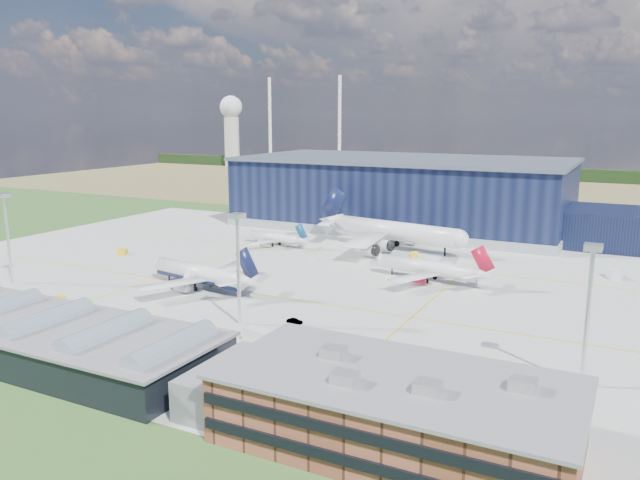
# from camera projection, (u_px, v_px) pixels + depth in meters

# --- Properties ---
(ground) EXTENTS (600.00, 600.00, 0.00)m
(ground) POSITION_uv_depth(u_px,v_px,m) (274.00, 284.00, 158.37)
(ground) COLOR #2F5520
(ground) RESTS_ON ground
(apron) EXTENTS (220.00, 160.00, 0.08)m
(apron) POSITION_uv_depth(u_px,v_px,m) (294.00, 275.00, 167.08)
(apron) COLOR #B0B0AA
(apron) RESTS_ON ground
(farmland) EXTENTS (600.00, 220.00, 0.01)m
(farmland) POSITION_uv_depth(u_px,v_px,m) (478.00, 191.00, 350.10)
(farmland) COLOR olive
(farmland) RESTS_ON ground
(treeline) EXTENTS (600.00, 8.00, 8.00)m
(treeline) POSITION_uv_depth(u_px,v_px,m) (507.00, 172.00, 419.03)
(treeline) COLOR black
(treeline) RESTS_ON ground
(horizon_dressing) EXTENTS (440.20, 18.00, 70.00)m
(horizon_dressing) POSITION_uv_depth(u_px,v_px,m) (261.00, 125.00, 493.96)
(horizon_dressing) COLOR white
(horizon_dressing) RESTS_ON ground
(hangar) EXTENTS (145.00, 62.00, 26.10)m
(hangar) POSITION_uv_depth(u_px,v_px,m) (410.00, 196.00, 237.43)
(hangar) COLOR black
(hangar) RESTS_ON ground
(ops_building) EXTENTS (46.00, 23.00, 10.90)m
(ops_building) POSITION_uv_depth(u_px,v_px,m) (396.00, 410.00, 80.45)
(ops_building) COLOR brown
(ops_building) RESTS_ON ground
(glass_concourse) EXTENTS (78.00, 23.00, 8.60)m
(glass_concourse) POSITION_uv_depth(u_px,v_px,m) (62.00, 340.00, 108.24)
(glass_concourse) COLOR black
(glass_concourse) RESTS_ON ground
(light_mast_west) EXTENTS (2.60, 2.60, 23.00)m
(light_mast_west) POSITION_uv_depth(u_px,v_px,m) (6.00, 223.00, 156.08)
(light_mast_west) COLOR silver
(light_mast_west) RESTS_ON ground
(light_mast_center) EXTENTS (2.60, 2.60, 23.00)m
(light_mast_center) POSITION_uv_depth(u_px,v_px,m) (238.00, 251.00, 124.68)
(light_mast_center) COLOR silver
(light_mast_center) RESTS_ON ground
(light_mast_east) EXTENTS (2.60, 2.60, 23.00)m
(light_mast_east) POSITION_uv_depth(u_px,v_px,m) (589.00, 292.00, 95.53)
(light_mast_east) COLOR silver
(light_mast_east) RESTS_ON ground
(airliner_navy) EXTENTS (42.59, 41.93, 12.07)m
(airliner_navy) POSITION_uv_depth(u_px,v_px,m) (199.00, 264.00, 153.10)
(airliner_navy) COLOR white
(airliner_navy) RESTS_ON ground
(airliner_red) EXTENTS (38.48, 37.88, 10.91)m
(airliner_red) POSITION_uv_depth(u_px,v_px,m) (428.00, 260.00, 159.84)
(airliner_red) COLOR white
(airliner_red) RESTS_ON ground
(airliner_widebody) EXTENTS (64.59, 63.62, 18.13)m
(airliner_widebody) POSITION_uv_depth(u_px,v_px,m) (396.00, 221.00, 196.90)
(airliner_widebody) COLOR white
(airliner_widebody) RESTS_ON ground
(airliner_regional) EXTENTS (29.23, 28.76, 8.35)m
(airliner_regional) POSITION_uv_depth(u_px,v_px,m) (274.00, 233.00, 203.35)
(airliner_regional) COLOR white
(airliner_regional) RESTS_ON ground
(gse_tug_a) EXTENTS (3.96, 4.57, 1.63)m
(gse_tug_a) POSITION_uv_depth(u_px,v_px,m) (123.00, 252.00, 190.58)
(gse_tug_a) COLOR yellow
(gse_tug_a) RESTS_ON ground
(gse_tug_b) EXTENTS (3.15, 3.57, 1.29)m
(gse_tug_b) POSITION_uv_depth(u_px,v_px,m) (58.00, 299.00, 142.96)
(gse_tug_b) COLOR yellow
(gse_tug_b) RESTS_ON ground
(gse_van_a) EXTENTS (6.64, 4.11, 2.69)m
(gse_van_a) POSITION_uv_depth(u_px,v_px,m) (259.00, 336.00, 116.89)
(gse_van_a) COLOR silver
(gse_van_a) RESTS_ON ground
(gse_cart_a) EXTENTS (1.87, 2.76, 1.18)m
(gse_cart_a) POSITION_uv_depth(u_px,v_px,m) (313.00, 258.00, 184.23)
(gse_cart_a) COLOR silver
(gse_cart_a) RESTS_ON ground
(gse_van_b) EXTENTS (3.98, 5.55, 2.32)m
(gse_van_b) POSITION_uv_depth(u_px,v_px,m) (613.00, 274.00, 162.82)
(gse_van_b) COLOR silver
(gse_van_b) RESTS_ON ground
(gse_tug_c) EXTENTS (3.06, 3.88, 1.48)m
(gse_tug_c) POSITION_uv_depth(u_px,v_px,m) (414.00, 255.00, 187.44)
(gse_tug_c) COLOR yellow
(gse_tug_c) RESTS_ON ground
(gse_cart_b) EXTENTS (3.77, 3.89, 1.41)m
(gse_cart_b) POSITION_uv_depth(u_px,v_px,m) (244.00, 250.00, 193.68)
(gse_cart_b) COLOR silver
(gse_cart_b) RESTS_ON ground
(gse_van_c) EXTENTS (4.77, 2.44, 2.25)m
(gse_van_c) POSITION_uv_depth(u_px,v_px,m) (542.00, 418.00, 86.06)
(gse_van_c) COLOR silver
(gse_van_c) RESTS_ON ground
(airstair) EXTENTS (3.10, 5.35, 3.22)m
(airstair) POSITION_uv_depth(u_px,v_px,m) (194.00, 283.00, 153.00)
(airstair) COLOR silver
(airstair) RESTS_ON ground
(car_a) EXTENTS (3.46, 1.77, 1.13)m
(car_a) POSITION_uv_depth(u_px,v_px,m) (159.00, 345.00, 114.47)
(car_a) COLOR #99999E
(car_a) RESTS_ON ground
(car_b) EXTENTS (3.41, 1.40, 1.10)m
(car_b) POSITION_uv_depth(u_px,v_px,m) (295.00, 321.00, 127.85)
(car_b) COLOR #99999E
(car_b) RESTS_ON ground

